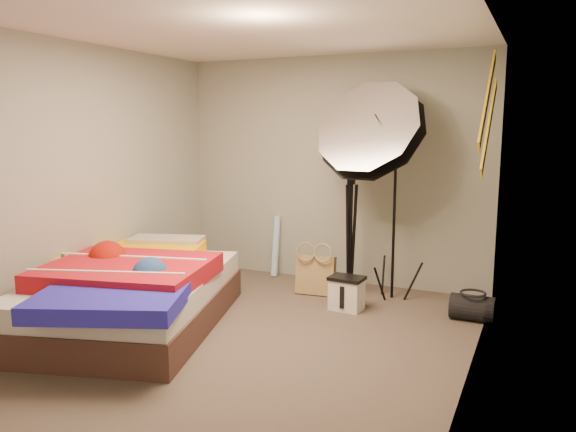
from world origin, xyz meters
The scene contains 15 objects.
floor centered at (0.00, 0.00, 0.00)m, with size 4.00×4.00×0.00m, color brown.
ceiling centered at (0.00, 0.00, 2.50)m, with size 4.00×4.00×0.00m, color silver.
wall_back centered at (0.00, 2.00, 1.25)m, with size 3.50×3.50×0.00m, color gray.
wall_front centered at (0.00, -2.00, 1.25)m, with size 3.50×3.50×0.00m, color gray.
wall_left centered at (-1.75, 0.00, 1.25)m, with size 4.00×4.00×0.00m, color gray.
wall_right centered at (1.75, 0.00, 1.25)m, with size 4.00×4.00×0.00m, color gray.
tote_bag centered at (0.05, 1.41, 0.20)m, with size 0.41×0.12×0.41m, color tan.
wrapping_roll centered at (-0.66, 1.90, 0.35)m, with size 0.08×0.08×0.70m, color #529ED9.
camera_case centered at (0.51, 1.06, 0.15)m, with size 0.30×0.21×0.30m, color silver.
duffel_bag centered at (1.64, 1.24, 0.12)m, with size 0.23×0.23×0.38m, color black.
wall_stripe_upper centered at (1.73, 0.60, 1.95)m, with size 0.02×1.10×0.10m, color gold.
wall_stripe_lower centered at (1.73, 0.85, 1.75)m, with size 0.02×1.10×0.10m, color gold.
bed centered at (-1.07, -0.14, 0.31)m, with size 2.05×2.48×0.62m.
photo_umbrella centered at (0.60, 1.52, 1.66)m, with size 1.42×1.11×2.31m.
camera_tripod centered at (0.39, 1.49, 0.74)m, with size 0.08×0.08×1.28m.
Camera 1 is at (2.16, -3.88, 1.75)m, focal length 35.00 mm.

